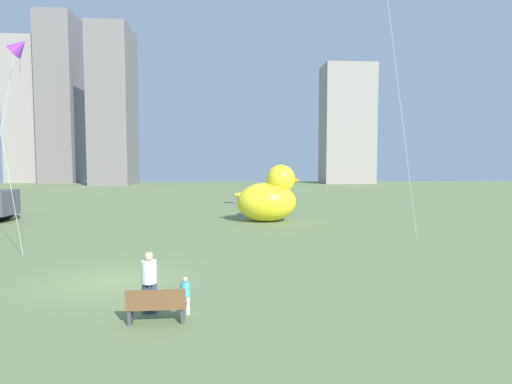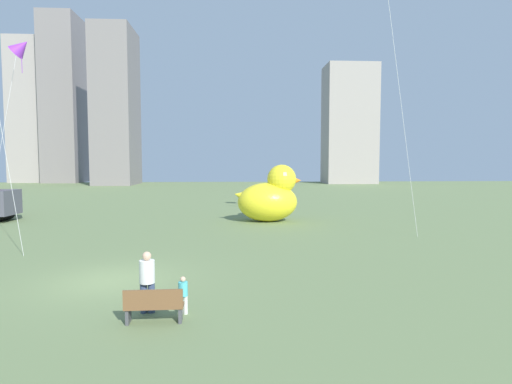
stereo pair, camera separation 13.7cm
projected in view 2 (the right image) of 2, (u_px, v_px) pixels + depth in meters
ground_plane at (111, 280)px, 14.51m from camera, size 140.00×140.00×0.00m
park_bench at (154, 305)px, 10.63m from camera, size 1.48×0.49×0.90m
person_adult at (147, 279)px, 11.37m from camera, size 0.41×0.41×1.67m
person_child at (183, 293)px, 11.28m from camera, size 0.25×0.25×1.02m
giant_inflatable_duck at (270, 197)px, 28.71m from camera, size 4.65×2.99×3.86m
city_skyline at (126, 111)px, 79.38m from camera, size 68.64×19.47×31.62m
kite_purple at (21, 47)px, 28.43m from camera, size 2.79×3.31×12.50m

